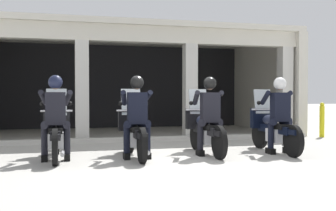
{
  "coord_description": "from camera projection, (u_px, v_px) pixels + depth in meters",
  "views": [
    {
      "loc": [
        -2.05,
        -7.63,
        1.21
      ],
      "look_at": [
        0.0,
        0.45,
        1.0
      ],
      "focal_mm": 42.97,
      "sensor_mm": 36.0,
      "label": 1
    }
  ],
  "objects": [
    {
      "name": "kerb_strip",
      "position": [
        141.0,
        139.0,
        10.52
      ],
      "size": [
        9.57,
        0.24,
        0.12
      ],
      "primitive_type": "cube",
      "color": "#B7B5AD",
      "rests_on": "ground"
    },
    {
      "name": "motorcycle_center_left",
      "position": [
        135.0,
        131.0,
        7.92
      ],
      "size": [
        0.62,
        2.04,
        1.35
      ],
      "rotation": [
        0.0,
        0.0,
        0.03
      ],
      "color": "black",
      "rests_on": "ground"
    },
    {
      "name": "police_officer_center_left",
      "position": [
        137.0,
        110.0,
        7.63
      ],
      "size": [
        0.63,
        0.61,
        1.58
      ],
      "rotation": [
        0.0,
        0.0,
        0.03
      ],
      "color": "black",
      "rests_on": "ground"
    },
    {
      "name": "bollard_kerbside",
      "position": [
        322.0,
        120.0,
        11.66
      ],
      "size": [
        0.14,
        0.14,
        1.01
      ],
      "color": "yellow",
      "rests_on": "ground"
    },
    {
      "name": "ground_plane",
      "position": [
        145.0,
        140.0,
        10.84
      ],
      "size": [
        80.0,
        80.0,
        0.0
      ],
      "primitive_type": "plane",
      "color": "#A8A59E"
    },
    {
      "name": "police_officer_far_left",
      "position": [
        56.0,
        110.0,
        7.4
      ],
      "size": [
        0.63,
        0.61,
        1.58
      ],
      "rotation": [
        0.0,
        0.0,
        -0.09
      ],
      "color": "black",
      "rests_on": "ground"
    },
    {
      "name": "police_officer_center_right",
      "position": [
        210.0,
        109.0,
        8.08
      ],
      "size": [
        0.63,
        0.61,
        1.58
      ],
      "rotation": [
        0.0,
        0.0,
        0.04
      ],
      "color": "black",
      "rests_on": "ground"
    },
    {
      "name": "motorcycle_far_right",
      "position": [
        272.0,
        128.0,
        8.62
      ],
      "size": [
        0.62,
        2.04,
        1.35
      ],
      "rotation": [
        0.0,
        0.0,
        -0.05
      ],
      "color": "black",
      "rests_on": "ground"
    },
    {
      "name": "motorcycle_far_left",
      "position": [
        56.0,
        132.0,
        7.68
      ],
      "size": [
        0.62,
        2.04,
        1.35
      ],
      "rotation": [
        0.0,
        0.0,
        -0.09
      ],
      "color": "black",
      "rests_on": "ground"
    },
    {
      "name": "motorcycle_center_right",
      "position": [
        205.0,
        129.0,
        8.36
      ],
      "size": [
        0.62,
        2.04,
        1.35
      ],
      "rotation": [
        0.0,
        0.0,
        0.04
      ],
      "color": "black",
      "rests_on": "ground"
    },
    {
      "name": "police_officer_far_right",
      "position": [
        279.0,
        109.0,
        8.33
      ],
      "size": [
        0.63,
        0.61,
        1.58
      ],
      "rotation": [
        0.0,
        0.0,
        -0.05
      ],
      "color": "black",
      "rests_on": "ground"
    },
    {
      "name": "station_building",
      "position": [
        125.0,
        69.0,
        13.41
      ],
      "size": [
        10.07,
        4.98,
        3.26
      ],
      "color": "black",
      "rests_on": "ground"
    }
  ]
}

